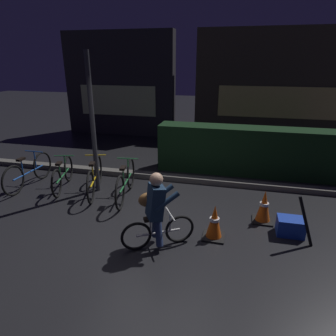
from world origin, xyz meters
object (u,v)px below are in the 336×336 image
object	(u,v)px
parked_bike_leftmost	(29,172)
parked_bike_center_left	(95,177)
traffic_cone_near	(214,222)
traffic_cone_far	(264,207)
street_post	(93,125)
closed_umbrella	(306,221)
parked_bike_center_right	(126,182)
blue_crate	(290,226)
parked_bike_left_mid	(63,175)
cyclist	(156,210)

from	to	relation	value
parked_bike_leftmost	parked_bike_center_left	bearing A→B (deg)	-88.33
traffic_cone_near	traffic_cone_far	bearing A→B (deg)	42.18
street_post	traffic_cone_near	bearing A→B (deg)	-25.51
traffic_cone_near	closed_umbrella	size ratio (longest dim) A/B	0.70
traffic_cone_near	traffic_cone_far	distance (m)	1.11
parked_bike_center_right	traffic_cone_near	xyz separation A→B (m)	(1.97, -1.09, -0.08)
blue_crate	closed_umbrella	bearing A→B (deg)	-58.07
parked_bike_left_mid	blue_crate	distance (m)	4.85
parked_bike_leftmost	blue_crate	distance (m)	5.67
street_post	blue_crate	xyz separation A→B (m)	(3.97, -0.90, -1.34)
street_post	parked_bike_leftmost	bearing A→B (deg)	-174.62
traffic_cone_far	blue_crate	world-z (taller)	traffic_cone_far
parked_bike_center_left	closed_umbrella	xyz separation A→B (m)	(4.12, -1.03, 0.05)
blue_crate	closed_umbrella	xyz separation A→B (m)	(0.16, -0.25, 0.26)
parked_bike_center_right	traffic_cone_far	distance (m)	2.81
parked_bike_center_left	parked_bike_center_right	distance (m)	0.76
parked_bike_center_right	closed_umbrella	world-z (taller)	closed_umbrella
street_post	parked_bike_center_left	world-z (taller)	street_post
parked_bike_leftmost	parked_bike_left_mid	bearing A→B (deg)	-84.51
parked_bike_center_right	cyclist	xyz separation A→B (m)	(1.10, -1.53, 0.27)
parked_bike_left_mid	traffic_cone_near	xyz separation A→B (m)	(3.54, -1.22, -0.04)
street_post	parked_bike_center_left	xyz separation A→B (m)	(0.00, -0.12, -1.13)
parked_bike_center_right	closed_umbrella	distance (m)	3.50
street_post	parked_bike_center_right	bearing A→B (deg)	-15.22
parked_bike_leftmost	parked_bike_left_mid	size ratio (longest dim) A/B	1.12
cyclist	blue_crate	bearing A→B (deg)	-9.01
parked_bike_leftmost	parked_bike_center_right	distance (m)	2.40
traffic_cone_near	blue_crate	bearing A→B (deg)	17.84
closed_umbrella	traffic_cone_far	bearing A→B (deg)	-34.68
street_post	traffic_cone_near	xyz separation A→B (m)	(2.72, -1.30, -1.20)
blue_crate	closed_umbrella	distance (m)	0.39
traffic_cone_near	traffic_cone_far	xyz separation A→B (m)	(0.82, 0.74, 0.01)
parked_bike_center_right	closed_umbrella	size ratio (longest dim) A/B	2.02
traffic_cone_far	cyclist	xyz separation A→B (m)	(-1.68, -1.18, 0.34)
parked_bike_center_left	traffic_cone_near	size ratio (longest dim) A/B	2.80
traffic_cone_near	blue_crate	xyz separation A→B (m)	(1.24, 0.40, -0.14)
parked_bike_center_left	traffic_cone_far	world-z (taller)	parked_bike_center_left
closed_umbrella	blue_crate	bearing A→B (deg)	-47.15
parked_bike_center_left	cyclist	world-z (taller)	cyclist
closed_umbrella	street_post	bearing A→B (deg)	-4.67
blue_crate	traffic_cone_far	bearing A→B (deg)	141.11
parked_bike_left_mid	parked_bike_center_right	world-z (taller)	parked_bike_center_right
parked_bike_center_left	traffic_cone_far	distance (m)	3.57
street_post	cyclist	world-z (taller)	street_post
parked_bike_leftmost	parked_bike_center_right	size ratio (longest dim) A/B	0.98
parked_bike_center_right	blue_crate	xyz separation A→B (m)	(3.21, -0.69, -0.21)
street_post	closed_umbrella	size ratio (longest dim) A/B	3.50
cyclist	traffic_cone_near	bearing A→B (deg)	-3.77
street_post	parked_bike_left_mid	size ratio (longest dim) A/B	1.99
blue_crate	cyclist	size ratio (longest dim) A/B	0.35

